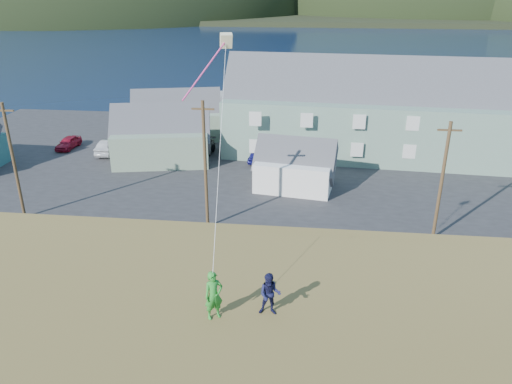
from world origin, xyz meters
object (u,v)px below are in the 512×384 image
wharf (230,104)px  lodge (394,111)px  shed_white (295,166)px  shed_palegreen_far (177,116)px  kite_flyer_navy (270,294)px  kite_flyer_green (214,295)px  shed_palegreen_near (161,136)px

wharf → lodge: (20.46, -19.59, 4.34)m
shed_white → shed_palegreen_far: size_ratio=0.68×
shed_white → kite_flyer_navy: kite_flyer_navy is taller
kite_flyer_green → shed_palegreen_near: bearing=76.9°
kite_flyer_green → shed_white: bearing=54.0°
wharf → lodge: size_ratio=0.72×
lodge → shed_palegreen_far: 24.64m
kite_flyer_navy → lodge: bearing=74.6°
shed_palegreen_near → kite_flyer_navy: size_ratio=7.15×
kite_flyer_green → lodge: bearing=40.9°
lodge → kite_flyer_green: 40.71m
wharf → kite_flyer_navy: 59.54m
wharf → shed_palegreen_far: 16.42m
kite_flyer_navy → wharf: bearing=99.3°
lodge → kite_flyer_navy: size_ratio=23.63×
wharf → shed_palegreen_far: (-3.80, -15.82, 2.22)m
lodge → shed_palegreen_near: 24.22m
shed_palegreen_far → kite_flyer_green: 44.85m
lodge → kite_flyer_navy: 39.84m
kite_flyer_navy → shed_palegreen_far: bearing=107.8°
wharf → kite_flyer_navy: bearing=-79.5°
shed_white → kite_flyer_green: (-1.71, -28.46, 5.87)m
lodge → shed_palegreen_near: lodge is taller
shed_palegreen_far → kite_flyer_green: kite_flyer_green is taller
kite_flyer_navy → shed_palegreen_near: bearing=111.2°
shed_palegreen_far → lodge: bearing=-22.1°
shed_palegreen_far → kite_flyer_green: bearing=-86.6°
shed_palegreen_near → shed_white: shed_palegreen_near is taller
shed_white → shed_palegreen_far: bearing=144.0°
wharf → lodge: lodge is taller
lodge → shed_white: (-9.83, -10.44, -2.60)m
wharf → kite_flyer_navy: kite_flyer_navy is taller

